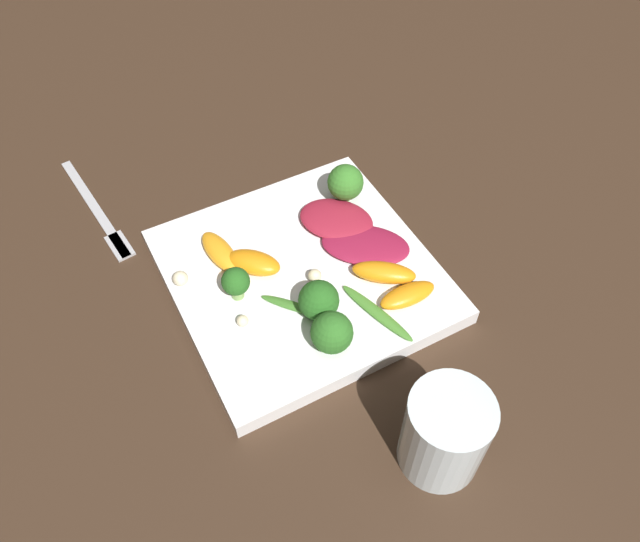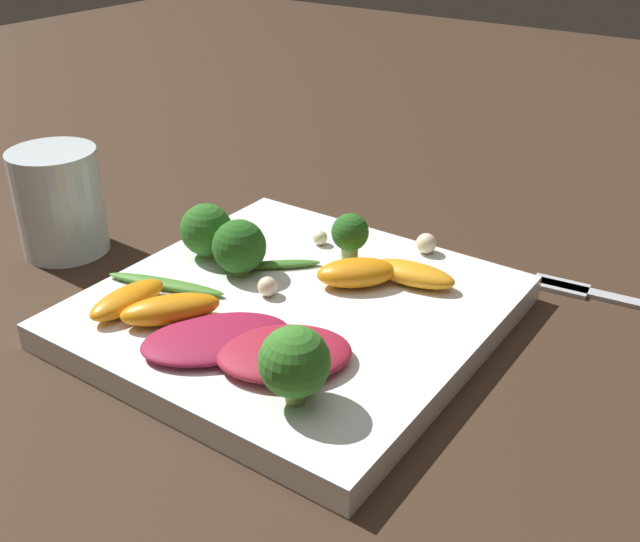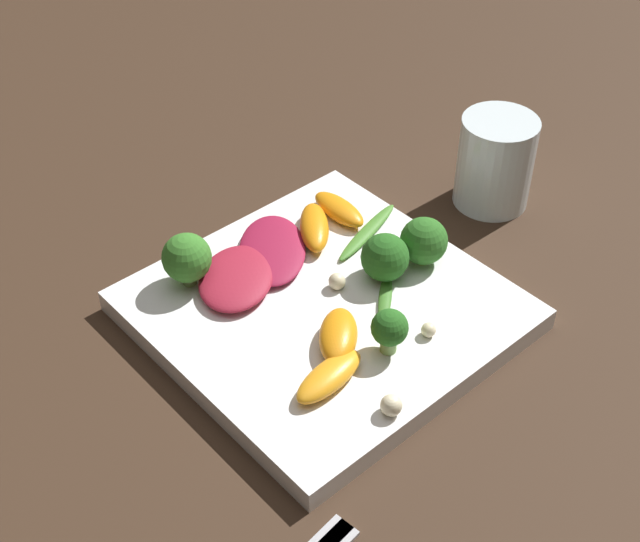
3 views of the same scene
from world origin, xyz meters
name	(u,v)px [view 1 (image 1 of 3)]	position (x,y,z in m)	size (l,w,h in m)	color
ground_plane	(302,281)	(0.00, 0.00, 0.00)	(2.40, 2.40, 0.00)	#382619
plate	(302,275)	(0.00, 0.00, 0.01)	(0.27, 0.27, 0.02)	white
drinking_glass	(445,433)	(0.23, 0.02, 0.05)	(0.07, 0.07, 0.09)	silver
fork	(101,217)	(-0.20, -0.17, 0.00)	(0.19, 0.04, 0.01)	#B2B2B7
radicchio_leaf_0	(365,245)	(0.01, 0.08, 0.03)	(0.11, 0.11, 0.01)	maroon
radicchio_leaf_1	(336,219)	(-0.04, 0.07, 0.03)	(0.11, 0.10, 0.01)	maroon
orange_segment_0	(384,272)	(0.05, 0.07, 0.03)	(0.06, 0.07, 0.02)	orange
orange_segment_1	(254,263)	(-0.03, -0.04, 0.03)	(0.06, 0.06, 0.02)	orange
orange_segment_2	(407,295)	(0.09, 0.08, 0.03)	(0.03, 0.06, 0.02)	orange
orange_segment_3	(220,252)	(-0.06, -0.07, 0.03)	(0.07, 0.03, 0.02)	orange
broccoli_floret_0	(332,333)	(0.10, -0.02, 0.04)	(0.04, 0.04, 0.04)	#84AD5B
broccoli_floret_1	(345,183)	(-0.07, 0.09, 0.05)	(0.04, 0.04, 0.05)	#7A9E51
broccoli_floret_2	(235,280)	(0.00, -0.07, 0.04)	(0.03, 0.03, 0.04)	#84AD5B
broccoli_floret_3	(319,300)	(0.06, -0.01, 0.04)	(0.04, 0.04, 0.04)	#84AD5B
arugula_sprig_0	(291,305)	(0.04, -0.03, 0.02)	(0.06, 0.05, 0.01)	#3D7528
arugula_sprig_1	(377,313)	(0.09, 0.04, 0.02)	(0.10, 0.04, 0.01)	#47842D
macadamia_nut_0	(315,276)	(0.02, 0.01, 0.03)	(0.01, 0.01, 0.01)	beige
macadamia_nut_1	(180,278)	(-0.04, -0.12, 0.03)	(0.02, 0.02, 0.02)	beige
macadamia_nut_2	(243,321)	(0.04, -0.08, 0.03)	(0.01, 0.01, 0.01)	beige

